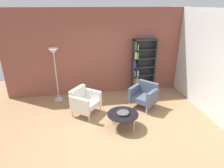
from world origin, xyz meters
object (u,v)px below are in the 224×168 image
object	(u,v)px
decorative_bowl	(123,113)
armchair_by_bookshelf	(84,101)
bookshelf_tall	(141,67)
coffee_table_low	(123,115)
floor_lamp_torchiere	(54,58)
armchair_spare_guest	(144,95)

from	to	relation	value
decorative_bowl	armchair_by_bookshelf	distance (m)	1.27
bookshelf_tall	decorative_bowl	bearing A→B (deg)	-118.16
bookshelf_tall	decorative_bowl	xyz separation A→B (m)	(-1.13, -2.11, -0.49)
coffee_table_low	floor_lamp_torchiere	size ratio (longest dim) A/B	0.46
armchair_spare_guest	decorative_bowl	bearing A→B (deg)	-85.84
bookshelf_tall	decorative_bowl	size ratio (longest dim) A/B	5.94
decorative_bowl	armchair_by_bookshelf	bearing A→B (deg)	138.55
armchair_by_bookshelf	armchair_spare_guest	bearing A→B (deg)	-48.90
decorative_bowl	armchair_spare_guest	world-z (taller)	armchair_spare_guest
armchair_by_bookshelf	bookshelf_tall	bearing A→B (deg)	-20.77
decorative_bowl	floor_lamp_torchiere	world-z (taller)	floor_lamp_torchiere
bookshelf_tall	coffee_table_low	bearing A→B (deg)	-118.16
decorative_bowl	bookshelf_tall	bearing A→B (deg)	61.84
coffee_table_low	decorative_bowl	size ratio (longest dim) A/B	2.50
bookshelf_tall	coffee_table_low	world-z (taller)	bookshelf_tall
armchair_spare_guest	floor_lamp_torchiere	distance (m)	3.01
floor_lamp_torchiere	decorative_bowl	bearing A→B (deg)	-47.07
bookshelf_tall	floor_lamp_torchiere	size ratio (longest dim) A/B	1.09
armchair_spare_guest	bookshelf_tall	bearing A→B (deg)	124.81
coffee_table_low	decorative_bowl	xyz separation A→B (m)	(-0.00, 0.00, 0.06)
bookshelf_tall	armchair_by_bookshelf	world-z (taller)	bookshelf_tall
decorative_bowl	floor_lamp_torchiere	xyz separation A→B (m)	(-1.78, 1.91, 1.01)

